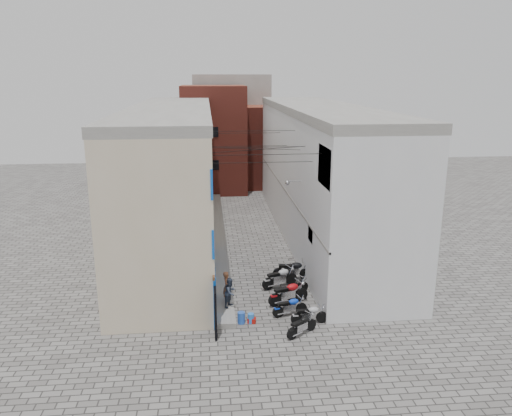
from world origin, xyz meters
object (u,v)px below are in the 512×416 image
object	(u,v)px
motorcycle_b	(309,314)
motorcycle_g	(292,269)
person_b	(230,292)
motorcycle_d	(288,292)
water_jug_near	(241,318)
motorcycle_a	(302,324)
motorcycle_f	(280,277)
red_crate	(252,320)
motorcycle_e	(297,287)
motorcycle_c	(290,306)
water_jug_far	(251,318)
person_a	(227,286)

from	to	relation	value
motorcycle_b	motorcycle_g	world-z (taller)	motorcycle_g
person_b	motorcycle_d	bearing A→B (deg)	-44.41
water_jug_near	motorcycle_a	bearing A→B (deg)	-27.36
motorcycle_f	red_crate	bearing A→B (deg)	-48.05
motorcycle_e	person_b	xyz separation A→B (m)	(-3.46, -1.34, 0.46)
motorcycle_c	water_jug_near	bearing A→B (deg)	-90.83
motorcycle_d	motorcycle_e	distance (m)	1.03
water_jug_far	red_crate	distance (m)	0.12
motorcycle_c	water_jug_near	size ratio (longest dim) A/B	3.22
person_a	water_jug_far	distance (m)	2.24
motorcycle_a	water_jug_far	xyz separation A→B (m)	(-2.11, 1.32, -0.27)
motorcycle_d	red_crate	xyz separation A→B (m)	(-1.97, -1.77, -0.51)
motorcycle_e	motorcycle_g	xyz separation A→B (m)	(0.10, 2.07, 0.12)
motorcycle_a	motorcycle_d	distance (m)	3.09
motorcycle_c	water_jug_far	size ratio (longest dim) A/B	3.85
motorcycle_a	water_jug_far	size ratio (longest dim) A/B	3.83
motorcycle_f	water_jug_far	bearing A→B (deg)	-48.55
motorcycle_e	red_crate	bearing A→B (deg)	-86.59
motorcycle_e	red_crate	distance (m)	3.68
water_jug_near	water_jug_far	bearing A→B (deg)	0.00
motorcycle_a	motorcycle_f	world-z (taller)	motorcycle_f
person_a	water_jug_far	xyz separation A→B (m)	(1.00, -1.84, -0.80)
person_b	water_jug_far	xyz separation A→B (m)	(0.86, -1.26, -0.75)
motorcycle_d	red_crate	size ratio (longest dim) A/B	5.91
motorcycle_a	person_a	size ratio (longest dim) A/B	1.11
person_b	person_a	bearing A→B (deg)	49.58
motorcycle_a	motorcycle_f	bearing A→B (deg)	147.79
motorcycle_a	motorcycle_g	size ratio (longest dim) A/B	0.79
person_a	motorcycle_c	bearing A→B (deg)	-103.34
motorcycle_a	motorcycle_c	size ratio (longest dim) A/B	0.99
motorcycle_a	person_b	bearing A→B (deg)	-165.76
motorcycle_a	motorcycle_c	xyz separation A→B (m)	(-0.22, 1.84, 0.00)
person_a	water_jug_far	size ratio (longest dim) A/B	3.44
motorcycle_f	water_jug_near	xyz separation A→B (m)	(-2.32, -3.77, -0.33)
motorcycle_a	water_jug_near	world-z (taller)	motorcycle_a
motorcycle_b	motorcycle_c	bearing A→B (deg)	-142.63
red_crate	motorcycle_d	bearing A→B (deg)	41.84
motorcycle_b	motorcycle_e	size ratio (longest dim) A/B	0.99
water_jug_near	red_crate	bearing A→B (deg)	0.00
person_b	water_jug_near	distance (m)	1.51
motorcycle_g	red_crate	world-z (taller)	motorcycle_g
motorcycle_b	motorcycle_c	distance (m)	1.16
person_a	motorcycle_d	bearing A→B (deg)	-80.24
motorcycle_b	motorcycle_f	size ratio (longest dim) A/B	0.83
motorcycle_d	person_b	bearing A→B (deg)	-99.57
red_crate	motorcycle_g	bearing A→B (deg)	60.35
water_jug_near	motorcycle_d	bearing A→B (deg)	35.79
water_jug_near	water_jug_far	world-z (taller)	water_jug_near
motorcycle_b	water_jug_far	world-z (taller)	motorcycle_b
motorcycle_g	person_b	distance (m)	4.95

